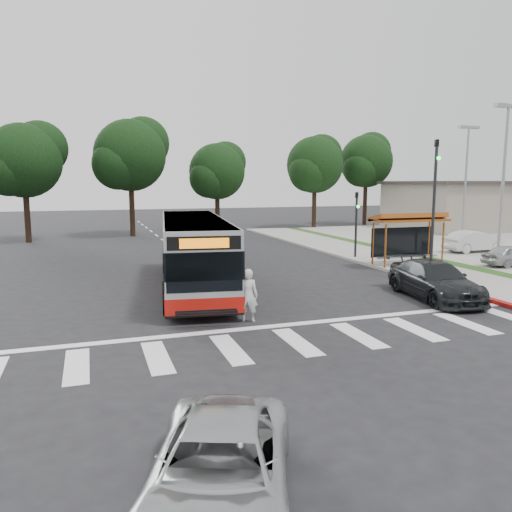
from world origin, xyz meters
name	(u,v)px	position (x,y,z in m)	size (l,w,h in m)	color
ground	(245,303)	(0.00, 0.00, 0.00)	(140.00, 140.00, 0.00)	black
sidewalk_east	(380,258)	(11.00, 8.00, 0.06)	(4.00, 40.00, 0.12)	gray
curb_east	(350,259)	(9.00, 8.00, 0.07)	(0.30, 40.00, 0.15)	#9E9991
curb_east_red	(474,295)	(9.00, -2.00, 0.08)	(0.32, 6.00, 0.15)	maroon
parking_lot	(510,246)	(23.00, 10.00, 0.05)	(18.00, 36.00, 0.10)	gray
commercial_building	(470,207)	(30.00, 22.00, 2.20)	(14.00, 10.00, 4.40)	gray
building_roof_cap	(472,183)	(30.00, 22.00, 4.55)	(14.60, 10.60, 0.30)	#383330
crosswalk_ladder	(297,342)	(0.00, -5.00, 0.01)	(18.00, 2.60, 0.01)	silver
bus_shelter	(408,224)	(10.80, 5.10, 2.35)	(4.20, 1.60, 2.86)	#964A19
traffic_signal_ne_tall	(434,198)	(9.60, 1.49, 3.88)	(0.18, 0.37, 6.50)	black
traffic_signal_ne_short	(356,218)	(9.60, 8.49, 2.48)	(0.18, 0.37, 4.00)	black
lot_light_front	(505,160)	(18.00, 6.00, 5.91)	(1.90, 0.35, 9.01)	gray
lot_light_mid	(466,166)	(24.00, 16.00, 5.91)	(1.90, 0.35, 9.01)	gray
tree_ne_a	(315,164)	(16.08, 28.06, 6.39)	(6.16, 5.74, 9.30)	black
tree_ne_b	(367,160)	(23.08, 30.06, 6.92)	(6.16, 5.74, 10.02)	black
tree_north_a	(131,154)	(-1.92, 26.07, 6.92)	(6.60, 6.15, 10.17)	black
tree_north_b	(218,171)	(6.07, 28.06, 5.66)	(5.72, 5.33, 8.43)	black
tree_north_c	(25,159)	(-9.92, 24.06, 6.29)	(6.16, 5.74, 9.30)	black
transit_bus	(194,253)	(-1.29, 3.39, 1.52)	(2.55, 11.76, 3.04)	#AAACAE
pedestrian	(248,295)	(-0.68, -2.50, 0.89)	(0.65, 0.43, 1.78)	silver
dark_sedan	(435,280)	(7.32, -1.69, 0.74)	(2.06, 5.08, 1.47)	black
silver_suv_south	(219,472)	(-3.99, -11.56, 0.60)	(1.98, 4.29, 1.19)	#ABAEB0
parked_car_0	(512,255)	(16.06, 3.04, 0.67)	(1.36, 3.37, 1.15)	#AAADAF
parked_car_1	(474,241)	(18.12, 8.17, 0.78)	(1.44, 4.14, 1.36)	silver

